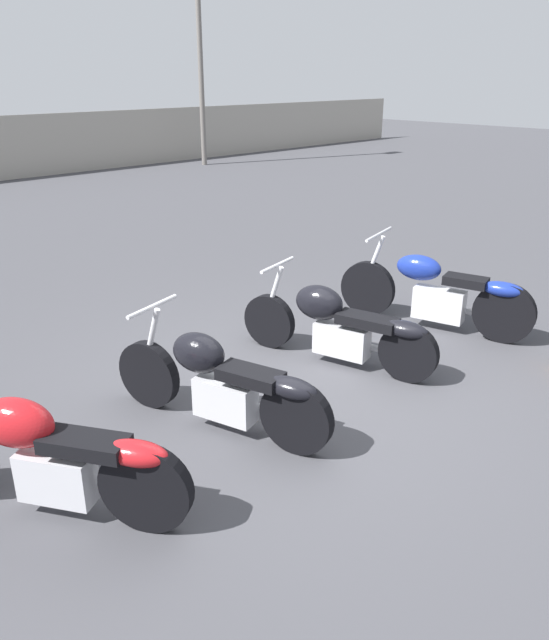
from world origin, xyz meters
The scene contains 6 objects.
ground_plane centered at (0.00, 0.00, 0.00)m, with size 60.00×60.00×0.00m, color #424247.
light_pole_left centered at (8.88, 12.69, 4.69)m, with size 0.70×0.35×8.01m.
motorcycle_slot_0 centered at (-2.34, 0.01, 0.44)m, with size 1.21×1.79×0.99m.
motorcycle_slot_1 centered at (-0.86, 0.05, 0.42)m, with size 0.81×2.01×0.97m.
motorcycle_slot_2 centered at (0.77, 0.20, 0.41)m, with size 0.80×2.08×0.94m.
motorcycle_slot_3 centered at (2.29, 0.03, 0.43)m, with size 0.88×2.20×1.03m.
Camera 1 is at (-3.68, -3.47, 2.75)m, focal length 35.00 mm.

